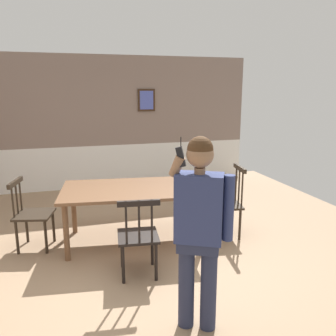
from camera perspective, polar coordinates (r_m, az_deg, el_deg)
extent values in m
plane|color=#9E7F60|center=(4.45, -5.59, -14.95)|extent=(7.78, 7.78, 0.00)
cube|color=gray|center=(7.45, -11.20, 10.68)|extent=(6.47, 0.12, 1.84)
cube|color=white|center=(7.63, -10.76, 0.35)|extent=(6.47, 0.14, 0.90)
cube|color=white|center=(7.52, -10.88, 3.65)|extent=(6.47, 0.05, 0.06)
cube|color=#382314|center=(7.53, -3.54, 11.00)|extent=(0.37, 0.03, 0.46)
cube|color=#4F5EBE|center=(7.52, -3.51, 11.00)|extent=(0.29, 0.01, 0.38)
cube|color=brown|center=(4.72, -5.75, -3.46)|extent=(2.01, 1.31, 0.04)
cylinder|color=brown|center=(4.48, -16.28, -10.09)|extent=(0.07, 0.07, 0.73)
cylinder|color=brown|center=(4.56, 5.41, -9.16)|extent=(0.07, 0.07, 0.73)
cylinder|color=brown|center=(5.28, -15.13, -6.45)|extent=(0.07, 0.07, 0.73)
cylinder|color=brown|center=(5.36, 3.13, -5.74)|extent=(0.07, 0.07, 0.73)
cube|color=black|center=(3.99, -4.92, -11.02)|extent=(0.50, 0.50, 0.03)
cube|color=black|center=(3.64, -4.80, -5.74)|extent=(0.45, 0.10, 0.06)
cylinder|color=black|center=(3.70, -6.84, -8.84)|extent=(0.02, 0.02, 0.47)
cylinder|color=black|center=(3.71, -4.74, -8.75)|extent=(0.02, 0.02, 0.47)
cylinder|color=black|center=(3.72, -2.66, -8.65)|extent=(0.02, 0.02, 0.47)
cylinder|color=black|center=(4.25, -7.52, -13.08)|extent=(0.04, 0.04, 0.44)
cylinder|color=black|center=(4.27, -2.59, -12.83)|extent=(0.04, 0.04, 0.44)
cylinder|color=black|center=(3.93, -7.34, -15.35)|extent=(0.04, 0.04, 0.44)
cylinder|color=black|center=(3.95, -1.96, -15.06)|extent=(0.04, 0.04, 0.44)
cube|color=#2D2319|center=(4.92, -20.97, -7.10)|extent=(0.54, 0.54, 0.03)
cube|color=#2D2319|center=(4.87, -23.69, -2.19)|extent=(0.14, 0.45, 0.06)
cylinder|color=#2D2319|center=(5.04, -22.96, -3.94)|extent=(0.02, 0.02, 0.45)
cylinder|color=#2D2319|center=(4.92, -23.48, -4.39)|extent=(0.02, 0.02, 0.45)
cylinder|color=#2D2319|center=(4.80, -24.04, -4.86)|extent=(0.02, 0.02, 0.45)
cylinder|color=#2D2319|center=(5.11, -18.19, -8.99)|extent=(0.04, 0.04, 0.45)
cylinder|color=#2D2319|center=(4.79, -19.31, -10.57)|extent=(0.04, 0.04, 0.45)
cylinder|color=#2D2319|center=(5.22, -22.07, -8.85)|extent=(0.04, 0.04, 0.45)
cylinder|color=#2D2319|center=(4.91, -23.43, -10.38)|extent=(0.04, 0.04, 0.45)
cube|color=#2D2319|center=(5.04, 9.21, -5.95)|extent=(0.50, 0.50, 0.03)
cube|color=#2D2319|center=(4.96, 11.65, -0.02)|extent=(0.11, 0.44, 0.06)
cylinder|color=#2D2319|center=(4.90, 12.03, -3.12)|extent=(0.02, 0.02, 0.54)
cylinder|color=#2D2319|center=(5.02, 11.53, -2.71)|extent=(0.02, 0.02, 0.54)
cylinder|color=#2D2319|center=(5.14, 11.05, -2.32)|extent=(0.02, 0.02, 0.54)
cylinder|color=#2D2319|center=(4.92, 7.71, -9.34)|extent=(0.04, 0.04, 0.45)
cylinder|color=#2D2319|center=(5.24, 6.69, -7.91)|extent=(0.04, 0.04, 0.45)
cylinder|color=#2D2319|center=(5.02, 11.65, -9.03)|extent=(0.04, 0.04, 0.45)
cylinder|color=#2D2319|center=(5.33, 10.41, -7.65)|extent=(0.04, 0.04, 0.45)
cylinder|color=#282E49|center=(3.20, 6.65, -18.52)|extent=(0.14, 0.14, 0.82)
cylinder|color=#282E49|center=(3.22, 3.01, -18.26)|extent=(0.14, 0.14, 0.82)
cube|color=#282E49|center=(3.03, 4.96, -12.24)|extent=(0.40, 0.33, 0.12)
cube|color=navy|center=(2.91, 5.08, -6.50)|extent=(0.44, 0.37, 0.58)
cylinder|color=navy|center=(2.89, 9.85, -6.47)|extent=(0.09, 0.09, 0.55)
cylinder|color=#936B4C|center=(2.82, 1.47, 0.33)|extent=(0.15, 0.17, 0.19)
cylinder|color=#936B4C|center=(2.82, 5.21, -0.44)|extent=(0.09, 0.09, 0.05)
sphere|color=#936B4C|center=(2.79, 5.26, 2.28)|extent=(0.22, 0.22, 0.22)
sphere|color=#472D19|center=(2.78, 5.28, 3.06)|extent=(0.21, 0.21, 0.21)
cube|color=black|center=(2.78, 2.09, 1.83)|extent=(0.09, 0.07, 0.17)
cylinder|color=black|center=(2.76, 2.11, 4.28)|extent=(0.01, 0.01, 0.08)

